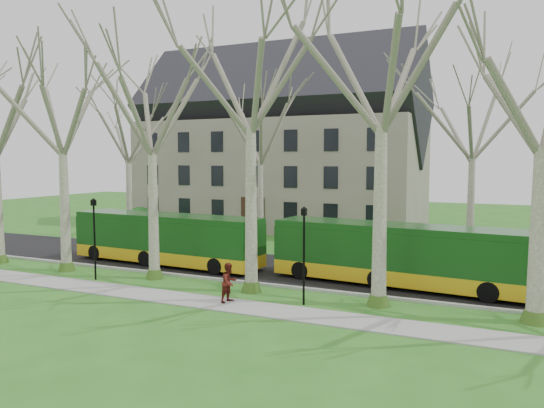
{
  "coord_description": "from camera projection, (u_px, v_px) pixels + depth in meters",
  "views": [
    {
      "loc": [
        14.29,
        -22.63,
        6.47
      ],
      "look_at": [
        2.63,
        3.0,
        4.08
      ],
      "focal_mm": 35.0,
      "sensor_mm": 36.0,
      "label": 1
    }
  ],
  "objects": [
    {
      "name": "road",
      "position": [
        249.0,
        266.0,
        31.95
      ],
      "size": [
        80.0,
        8.0,
        0.06
      ],
      "primitive_type": "cube",
      "color": "black",
      "rests_on": "ground"
    },
    {
      "name": "lamp_row",
      "position": [
        189.0,
        239.0,
        25.84
      ],
      "size": [
        36.22,
        0.22,
        4.3
      ],
      "color": "black",
      "rests_on": "ground"
    },
    {
      "name": "hedges",
      "position": [
        245.0,
        229.0,
        41.51
      ],
      "size": [
        30.6,
        8.6,
        2.0
      ],
      "color": "#1D6622",
      "rests_on": "ground"
    },
    {
      "name": "bus_lead",
      "position": [
        166.0,
        238.0,
        32.45
      ],
      "size": [
        12.72,
        3.37,
        3.15
      ],
      "primitive_type": null,
      "rotation": [
        0.0,
        0.0,
        -0.06
      ],
      "color": "#134414",
      "rests_on": "road"
    },
    {
      "name": "ground",
      "position": [
        201.0,
        286.0,
        26.97
      ],
      "size": [
        120.0,
        120.0,
        0.0
      ],
      "primitive_type": "plane",
      "color": "#2A6D1F",
      "rests_on": "ground"
    },
    {
      "name": "tree_row_verge",
      "position": [
        202.0,
        149.0,
        26.65
      ],
      "size": [
        49.0,
        7.0,
        14.0
      ],
      "color": "gray",
      "rests_on": "ground"
    },
    {
      "name": "bus_follow",
      "position": [
        397.0,
        254.0,
        26.85
      ],
      "size": [
        13.06,
        3.85,
        3.22
      ],
      "primitive_type": null,
      "rotation": [
        0.0,
        0.0,
        -0.09
      ],
      "color": "#134414",
      "rests_on": "road"
    },
    {
      "name": "building",
      "position": [
        281.0,
        142.0,
        50.53
      ],
      "size": [
        26.5,
        12.2,
        16.0
      ],
      "color": "gray",
      "rests_on": "ground"
    },
    {
      "name": "curb",
      "position": [
        216.0,
        279.0,
        28.32
      ],
      "size": [
        80.0,
        0.25,
        0.14
      ],
      "primitive_type": "cube",
      "color": "#A5A39E",
      "rests_on": "ground"
    },
    {
      "name": "tree_row_far",
      "position": [
        268.0,
        166.0,
        36.99
      ],
      "size": [
        33.0,
        7.0,
        12.0
      ],
      "color": "gray",
      "rests_on": "ground"
    },
    {
      "name": "pedestrian_b",
      "position": [
        229.0,
        282.0,
        23.78
      ],
      "size": [
        0.87,
        1.0,
        1.78
      ],
      "primitive_type": "imported",
      "rotation": [
        0.0,
        0.0,
        1.32
      ],
      "color": "#541913",
      "rests_on": "sidewalk"
    },
    {
      "name": "sidewalk",
      "position": [
        172.0,
        298.0,
        24.7
      ],
      "size": [
        70.0,
        2.0,
        0.06
      ],
      "primitive_type": "cube",
      "color": "gray",
      "rests_on": "ground"
    }
  ]
}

